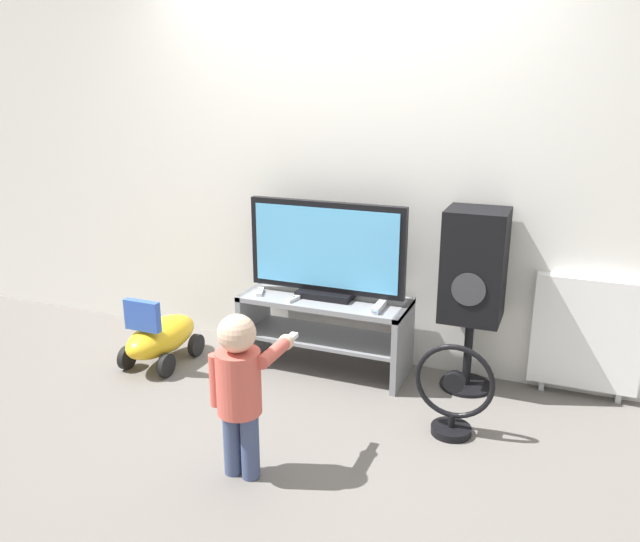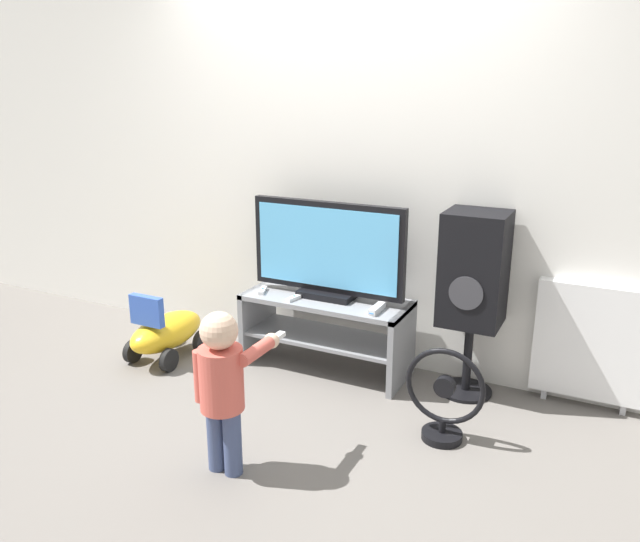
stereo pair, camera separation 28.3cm
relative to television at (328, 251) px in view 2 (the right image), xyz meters
The scene contains 12 objects.
ground_plane 0.81m from the television, 90.00° to the right, with size 16.00×16.00×0.00m, color slate.
wall_back 0.59m from the television, 90.00° to the left, with size 10.00×0.06×2.60m.
tv_stand 0.46m from the television, 90.00° to the right, with size 1.05×0.42×0.48m.
television is the anchor object (origin of this frame).
game_console 0.48m from the television, 15.27° to the right, with size 0.04×0.19×0.04m.
remote_primary 0.51m from the television, 166.21° to the right, with size 0.08×0.13×0.03m.
remote_secondary 0.35m from the television, 139.20° to the right, with size 0.06×0.13×0.03m.
child 1.25m from the television, 86.80° to the right, with size 0.30×0.46×0.80m.
speaker_tower 0.89m from the television, ahead, with size 0.34×0.32×1.09m.
floor_fan 1.17m from the television, 28.98° to the right, with size 0.41×0.21×0.50m.
ride_on_toy 1.23m from the television, 161.30° to the right, with size 0.34×0.61×0.48m.
radiator 1.58m from the television, ahead, with size 0.59×0.08×0.72m.
Camera 2 is at (1.61, -3.08, 1.75)m, focal length 35.00 mm.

